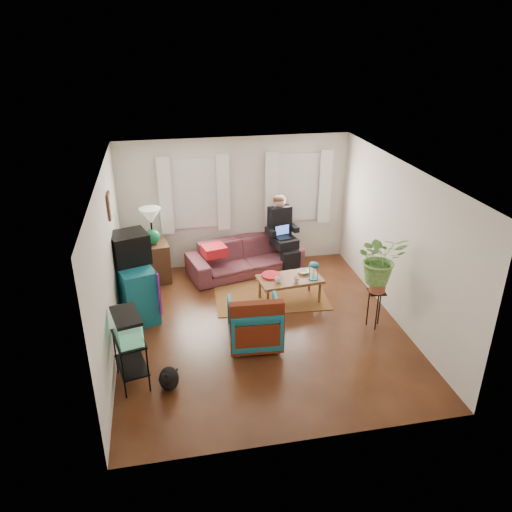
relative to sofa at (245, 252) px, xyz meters
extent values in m
cube|color=#4F2B14|center=(-0.10, -2.05, -0.44)|extent=(4.50, 5.00, 0.01)
cube|color=white|center=(-0.10, -2.05, 2.16)|extent=(4.50, 5.00, 0.01)
cube|color=silver|center=(-0.10, 0.45, 0.86)|extent=(4.50, 0.01, 2.60)
cube|color=silver|center=(-0.10, -4.55, 0.86)|extent=(4.50, 0.01, 2.60)
cube|color=silver|center=(-2.35, -2.05, 0.86)|extent=(0.01, 5.00, 2.60)
cube|color=silver|center=(2.15, -2.05, 0.86)|extent=(0.01, 5.00, 2.60)
cube|color=white|center=(-0.90, 0.43, 1.11)|extent=(1.08, 0.04, 1.38)
cube|color=white|center=(1.15, 0.43, 1.11)|extent=(1.08, 0.04, 1.38)
cube|color=white|center=(-0.90, 0.35, 1.11)|extent=(1.36, 0.06, 1.50)
cube|color=white|center=(1.15, 0.35, 1.11)|extent=(1.36, 0.06, 1.50)
cube|color=#3D2616|center=(-2.32, -1.20, 1.51)|extent=(0.04, 0.32, 0.40)
cube|color=maroon|center=(0.29, -0.91, -0.43)|extent=(2.09, 1.72, 0.01)
imported|color=brown|center=(0.00, 0.00, 0.00)|extent=(2.37, 1.38, 0.87)
cube|color=#3C2616|center=(-1.75, -0.04, -0.05)|extent=(0.60, 0.60, 0.77)
cube|color=#126171|center=(-2.09, -1.23, 0.03)|extent=(0.82, 1.16, 0.94)
cube|color=black|center=(-2.10, -1.12, 0.76)|extent=(0.71, 0.68, 0.50)
cube|color=black|center=(-2.10, -3.06, -0.08)|extent=(0.50, 0.71, 0.72)
cube|color=#7FD899|center=(-2.10, -3.06, 0.47)|extent=(0.45, 0.65, 0.38)
ellipsoid|color=black|center=(-1.62, -3.27, -0.26)|extent=(0.39, 0.48, 0.35)
imported|color=#105062|center=(-0.29, -2.47, -0.04)|extent=(0.81, 0.77, 0.79)
cube|color=#9E0A0A|center=(-0.31, -2.77, 0.12)|extent=(0.80, 0.23, 0.65)
cube|color=brown|center=(0.57, -1.30, -0.21)|extent=(1.16, 0.71, 0.46)
imported|color=white|center=(0.34, -1.42, 0.07)|extent=(0.14, 0.14, 0.10)
imported|color=beige|center=(0.64, -1.47, 0.07)|extent=(0.11, 0.11, 0.09)
imported|color=white|center=(0.86, -1.17, 0.05)|extent=(0.24, 0.24, 0.05)
cylinder|color=#B21414|center=(0.26, -1.18, 0.04)|extent=(0.37, 0.37, 0.04)
cube|color=black|center=(1.71, -2.38, -0.11)|extent=(0.31, 0.31, 0.65)
imported|color=#599947|center=(1.71, -2.38, 0.66)|extent=(0.81, 0.72, 0.82)
camera|label=1|loc=(-1.51, -8.81, 4.04)|focal=35.00mm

